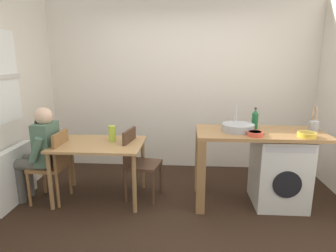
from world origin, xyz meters
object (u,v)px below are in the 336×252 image
Objects in this scene: seated_person at (40,150)px; bottle_tall_green at (255,119)px; chair_person_seat at (54,162)px; vase at (112,133)px; mixing_bowl at (255,133)px; chair_opposite at (138,160)px; washing_machine at (279,171)px; utensil_crock at (314,126)px; dining_table at (99,150)px; colander at (307,134)px.

bottle_tall_green is at bearing -83.72° from seated_person.
vase is (0.70, 0.20, 0.33)m from chair_person_seat.
vase is at bearing -178.78° from bottle_tall_green.
seated_person is at bearing -166.97° from vase.
mixing_bowl is (2.40, -0.09, 0.44)m from chair_person_seat.
mixing_bowl is (1.38, -0.26, 0.44)m from chair_opposite.
bottle_tall_green reaches higher than washing_machine.
utensil_crock is at bearing -85.97° from chair_person_seat.
chair_person_seat is 2.45m from mixing_bowl.
mixing_bowl is at bearing -5.93° from dining_table.
chair_opposite is 3.39× the size of bottle_tall_green.
chair_opposite is 0.75× the size of seated_person.
washing_machine is at bearing -171.90° from utensil_crock.
colander is at bearing -7.88° from vase.
washing_machine is at bearing -86.66° from chair_person_seat.
colander is at bearing -5.05° from dining_table.
utensil_crock is (2.12, -0.01, 0.48)m from chair_opposite.
utensil_crock reaches higher than mixing_bowl.
washing_machine is 3.24× the size of bottle_tall_green.
dining_table is 5.46× the size of vase.
dining_table is 1.22× the size of chair_opposite.
washing_machine is (2.23, 0.00, -0.21)m from dining_table.
dining_table is 0.92× the size of seated_person.
washing_machine is 4.30× the size of colander.
mixing_bowl is 0.90× the size of colander.
mixing_bowl reaches higher than washing_machine.
seated_person is at bearing -178.00° from washing_machine.
dining_table is at bearing -80.93° from seated_person.
chair_opposite is 4.47× the size of vase.
dining_table is 4.15× the size of bottle_tall_green.
colander is at bearing -49.26° from washing_machine.
bottle_tall_green is 1.33× the size of colander.
bottle_tall_green is at bearing 102.90° from chair_opposite.
bottle_tall_green is 0.61m from colander.
chair_person_seat is 2.78m from washing_machine.
seated_person is 3.13m from colander.
chair_opposite is 1.55m from bottle_tall_green.
mixing_bowl is at bearing -151.70° from washing_machine.
seated_person is 6.00× the size of colander.
vase is (-2.26, 0.31, -0.11)m from colander.
seated_person is 4.53× the size of bottle_tall_green.
mixing_bowl reaches higher than chair_opposite.
vase is (-2.08, 0.10, 0.41)m from washing_machine.
chair_opposite is 1.21m from seated_person.
utensil_crock is (0.67, -0.08, -0.05)m from bottle_tall_green.
washing_machine is 4.80× the size of mixing_bowl.
chair_opposite is 0.47m from vase.
chair_person_seat and chair_opposite have the same top height.
bottle_tall_green reaches higher than vase.
mixing_bowl is 1.74m from vase.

